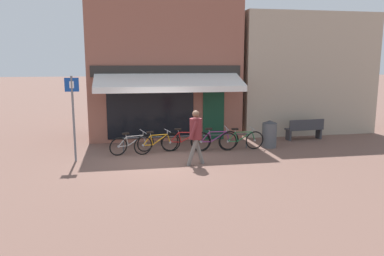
{
  "coord_description": "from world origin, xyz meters",
  "views": [
    {
      "loc": [
        -1.24,
        -11.93,
        3.19
      ],
      "look_at": [
        0.97,
        0.12,
        1.05
      ],
      "focal_mm": 35.0,
      "sensor_mm": 36.0,
      "label": 1
    }
  ],
  "objects_px": {
    "bicycle_silver": "(132,144)",
    "bicycle_green": "(241,140)",
    "park_bench": "(305,129)",
    "litter_bin": "(269,134)",
    "parking_sign": "(73,110)",
    "bicycle_purple": "(215,140)",
    "pedestrian_adult": "(196,132)",
    "bicycle_orange": "(157,143)",
    "bicycle_red": "(185,141)"
  },
  "relations": [
    {
      "from": "bicycle_silver",
      "to": "bicycle_purple",
      "type": "height_order",
      "value": "bicycle_purple"
    },
    {
      "from": "bicycle_purple",
      "to": "park_bench",
      "type": "height_order",
      "value": "bicycle_purple"
    },
    {
      "from": "litter_bin",
      "to": "park_bench",
      "type": "distance_m",
      "value": 2.28
    },
    {
      "from": "bicycle_green",
      "to": "litter_bin",
      "type": "relative_size",
      "value": 1.68
    },
    {
      "from": "litter_bin",
      "to": "parking_sign",
      "type": "bearing_deg",
      "value": -173.44
    },
    {
      "from": "pedestrian_adult",
      "to": "parking_sign",
      "type": "bearing_deg",
      "value": 167.24
    },
    {
      "from": "bicycle_silver",
      "to": "litter_bin",
      "type": "height_order",
      "value": "litter_bin"
    },
    {
      "from": "parking_sign",
      "to": "litter_bin",
      "type": "bearing_deg",
      "value": 6.56
    },
    {
      "from": "pedestrian_adult",
      "to": "park_bench",
      "type": "height_order",
      "value": "pedestrian_adult"
    },
    {
      "from": "bicycle_silver",
      "to": "park_bench",
      "type": "bearing_deg",
      "value": -13.75
    },
    {
      "from": "bicycle_red",
      "to": "parking_sign",
      "type": "distance_m",
      "value": 4.06
    },
    {
      "from": "bicycle_green",
      "to": "park_bench",
      "type": "distance_m",
      "value": 3.49
    },
    {
      "from": "bicycle_red",
      "to": "bicycle_green",
      "type": "bearing_deg",
      "value": 1.7
    },
    {
      "from": "bicycle_green",
      "to": "pedestrian_adult",
      "type": "height_order",
      "value": "pedestrian_adult"
    },
    {
      "from": "bicycle_purple",
      "to": "parking_sign",
      "type": "bearing_deg",
      "value": -175.67
    },
    {
      "from": "bicycle_orange",
      "to": "litter_bin",
      "type": "distance_m",
      "value": 4.33
    },
    {
      "from": "park_bench",
      "to": "bicycle_orange",
      "type": "bearing_deg",
      "value": -173.82
    },
    {
      "from": "bicycle_green",
      "to": "litter_bin",
      "type": "bearing_deg",
      "value": 10.79
    },
    {
      "from": "bicycle_red",
      "to": "parking_sign",
      "type": "height_order",
      "value": "parking_sign"
    },
    {
      "from": "bicycle_green",
      "to": "bicycle_purple",
      "type": "bearing_deg",
      "value": 176.49
    },
    {
      "from": "park_bench",
      "to": "bicycle_purple",
      "type": "bearing_deg",
      "value": -167.88
    },
    {
      "from": "parking_sign",
      "to": "bicycle_purple",
      "type": "bearing_deg",
      "value": 6.74
    },
    {
      "from": "bicycle_silver",
      "to": "park_bench",
      "type": "relative_size",
      "value": 0.99
    },
    {
      "from": "bicycle_purple",
      "to": "park_bench",
      "type": "bearing_deg",
      "value": 14.98
    },
    {
      "from": "bicycle_silver",
      "to": "bicycle_red",
      "type": "height_order",
      "value": "bicycle_red"
    },
    {
      "from": "bicycle_silver",
      "to": "bicycle_red",
      "type": "relative_size",
      "value": 0.9
    },
    {
      "from": "bicycle_red",
      "to": "park_bench",
      "type": "relative_size",
      "value": 1.11
    },
    {
      "from": "bicycle_orange",
      "to": "park_bench",
      "type": "distance_m",
      "value": 6.46
    },
    {
      "from": "bicycle_silver",
      "to": "pedestrian_adult",
      "type": "bearing_deg",
      "value": -66.13
    },
    {
      "from": "pedestrian_adult",
      "to": "litter_bin",
      "type": "distance_m",
      "value": 3.82
    },
    {
      "from": "bicycle_silver",
      "to": "bicycle_orange",
      "type": "bearing_deg",
      "value": -27.53
    },
    {
      "from": "bicycle_red",
      "to": "bicycle_green",
      "type": "distance_m",
      "value": 2.07
    },
    {
      "from": "bicycle_silver",
      "to": "park_bench",
      "type": "xyz_separation_m",
      "value": [
        7.19,
        1.22,
        0.11
      ]
    },
    {
      "from": "bicycle_silver",
      "to": "bicycle_orange",
      "type": "xyz_separation_m",
      "value": [
        0.86,
        -0.06,
        0.01
      ]
    },
    {
      "from": "litter_bin",
      "to": "bicycle_purple",
      "type": "bearing_deg",
      "value": -173.83
    },
    {
      "from": "litter_bin",
      "to": "park_bench",
      "type": "xyz_separation_m",
      "value": [
        2.01,
        1.08,
        -0.06
      ]
    },
    {
      "from": "bicycle_green",
      "to": "pedestrian_adult",
      "type": "xyz_separation_m",
      "value": [
        -2.04,
        -1.67,
        0.69
      ]
    },
    {
      "from": "pedestrian_adult",
      "to": "parking_sign",
      "type": "distance_m",
      "value": 4.01
    },
    {
      "from": "bicycle_red",
      "to": "litter_bin",
      "type": "relative_size",
      "value": 1.74
    },
    {
      "from": "bicycle_orange",
      "to": "litter_bin",
      "type": "xyz_separation_m",
      "value": [
        4.32,
        0.2,
        0.15
      ]
    },
    {
      "from": "pedestrian_adult",
      "to": "litter_bin",
      "type": "height_order",
      "value": "pedestrian_adult"
    },
    {
      "from": "bicycle_orange",
      "to": "parking_sign",
      "type": "height_order",
      "value": "parking_sign"
    },
    {
      "from": "litter_bin",
      "to": "park_bench",
      "type": "relative_size",
      "value": 0.64
    },
    {
      "from": "pedestrian_adult",
      "to": "bicycle_orange",
      "type": "bearing_deg",
      "value": 125.68
    },
    {
      "from": "bicycle_silver",
      "to": "bicycle_green",
      "type": "relative_size",
      "value": 0.93
    },
    {
      "from": "bicycle_orange",
      "to": "park_bench",
      "type": "height_order",
      "value": "park_bench"
    },
    {
      "from": "bicycle_orange",
      "to": "bicycle_green",
      "type": "height_order",
      "value": "bicycle_green"
    },
    {
      "from": "park_bench",
      "to": "litter_bin",
      "type": "bearing_deg",
      "value": -157.06
    },
    {
      "from": "pedestrian_adult",
      "to": "litter_bin",
      "type": "relative_size",
      "value": 1.68
    },
    {
      "from": "bicycle_purple",
      "to": "pedestrian_adult",
      "type": "distance_m",
      "value": 2.11
    }
  ]
}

